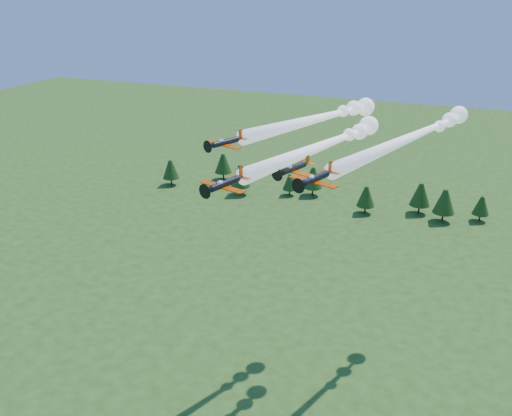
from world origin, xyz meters
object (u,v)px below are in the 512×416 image
at_px(plane_lead, 327,144).
at_px(plane_left, 323,117).
at_px(plane_right, 416,135).
at_px(plane_slot, 293,168).

height_order(plane_lead, plane_left, plane_left).
distance_m(plane_left, plane_right, 17.34).
relative_size(plane_left, plane_slot, 4.85).
xyz_separation_m(plane_lead, plane_slot, (-2.44, -10.82, -1.55)).
relative_size(plane_left, plane_right, 0.74).
distance_m(plane_lead, plane_left, 10.65).
relative_size(plane_lead, plane_right, 0.82).
height_order(plane_left, plane_slot, plane_left).
bearing_deg(plane_left, plane_slot, -64.76).
height_order(plane_left, plane_right, plane_left).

